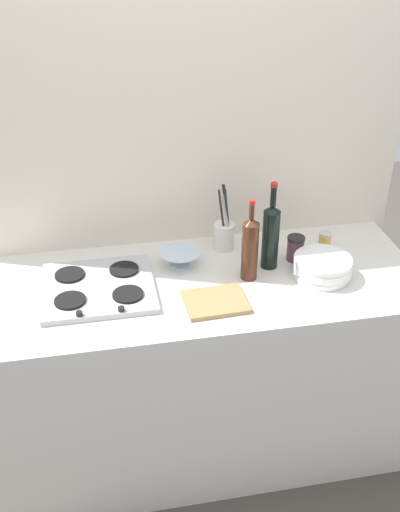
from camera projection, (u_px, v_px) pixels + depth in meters
ground_plane at (200, 439)px, 2.90m from camera, size 6.00×6.00×0.00m
counter_block at (200, 367)px, 2.67m from camera, size 1.80×0.70×0.90m
backsplash_panel at (183, 163)px, 2.57m from camera, size 1.90×0.06×2.50m
stovetop_hob at (98, 288)px, 2.37m from camera, size 0.43×0.40×0.04m
plate_stack at (322, 267)px, 2.44m from camera, size 0.24×0.24×0.09m
wine_bottle_leftmost at (271, 235)px, 2.46m from camera, size 0.07×0.07×0.38m
wine_bottle_mid_left at (250, 248)px, 2.39m from camera, size 0.07×0.07×0.34m
mixing_bowl at (180, 258)px, 2.51m from camera, size 0.17×0.17×0.07m
utensil_crock at (224, 234)px, 2.62m from camera, size 0.09×0.09×0.30m
condiment_jar_front at (325, 241)px, 2.63m from camera, size 0.06×0.06×0.08m
condiment_jar_rear at (295, 248)px, 2.55m from camera, size 0.07×0.07×0.11m
cutting_board at (216, 302)px, 2.30m from camera, size 0.24×0.20×0.02m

